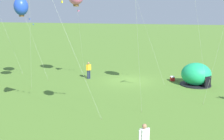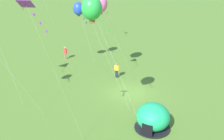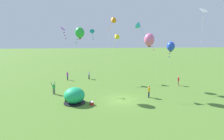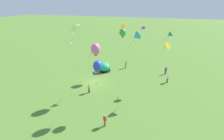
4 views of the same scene
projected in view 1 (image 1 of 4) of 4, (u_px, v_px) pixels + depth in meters
The scene contains 6 objects.
ground_plane at pixel (129, 81), 26.07m from camera, with size 300.00×300.00×0.00m, color #517A2D.
popup_tent at pixel (196, 75), 24.18m from camera, with size 2.81×2.81×2.10m.
cooler_box at pixel (172, 79), 25.93m from camera, with size 0.53×0.63×0.44m.
person_strolling at pixel (89, 69), 26.63m from camera, with size 0.42×0.50×1.72m.
person_far_back at pixel (144, 140), 11.74m from camera, with size 0.43×0.47×1.72m.
kite_blue at pixel (21, 7), 23.33m from camera, with size 1.87×2.49×7.93m.
Camera 1 is at (-6.62, 24.45, 6.48)m, focal length 42.00 mm.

